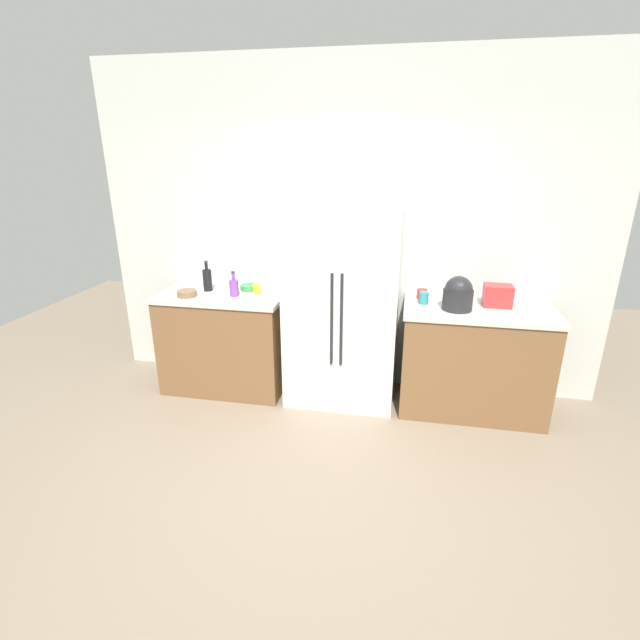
{
  "coord_description": "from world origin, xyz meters",
  "views": [
    {
      "loc": [
        0.57,
        -2.48,
        2.16
      ],
      "look_at": [
        0.01,
        0.41,
        1.09
      ],
      "focal_mm": 26.17,
      "sensor_mm": 36.0,
      "label": 1
    }
  ],
  "objects_px": {
    "bottle_a": "(234,287)",
    "bowl_a": "(201,284)",
    "refrigerator": "(343,307)",
    "cup_b": "(422,294)",
    "cup_a": "(424,298)",
    "cup_c": "(257,289)",
    "bottle_b": "(207,279)",
    "toaster": "(498,296)",
    "bowl_c": "(187,293)",
    "rice_cooker": "(458,294)",
    "bowl_b": "(250,287)"
  },
  "relations": [
    {
      "from": "bottle_b",
      "to": "bowl_a",
      "type": "distance_m",
      "value": 0.18
    },
    {
      "from": "cup_b",
      "to": "refrigerator",
      "type": "bearing_deg",
      "value": -165.84
    },
    {
      "from": "cup_a",
      "to": "cup_b",
      "type": "height_order",
      "value": "cup_a"
    },
    {
      "from": "bottle_a",
      "to": "cup_c",
      "type": "xyz_separation_m",
      "value": [
        0.17,
        0.11,
        -0.04
      ]
    },
    {
      "from": "bottle_b",
      "to": "cup_a",
      "type": "height_order",
      "value": "bottle_b"
    },
    {
      "from": "cup_a",
      "to": "bottle_a",
      "type": "bearing_deg",
      "value": -176.82
    },
    {
      "from": "bottle_a",
      "to": "cup_b",
      "type": "height_order",
      "value": "bottle_a"
    },
    {
      "from": "toaster",
      "to": "bottle_a",
      "type": "distance_m",
      "value": 2.27
    },
    {
      "from": "cup_a",
      "to": "cup_b",
      "type": "relative_size",
      "value": 1.13
    },
    {
      "from": "cup_c",
      "to": "rice_cooker",
      "type": "bearing_deg",
      "value": -4.08
    },
    {
      "from": "rice_cooker",
      "to": "bowl_a",
      "type": "bearing_deg",
      "value": 174.16
    },
    {
      "from": "toaster",
      "to": "bottle_a",
      "type": "xyz_separation_m",
      "value": [
        -2.26,
        -0.15,
        -0.01
      ]
    },
    {
      "from": "rice_cooker",
      "to": "bowl_b",
      "type": "bearing_deg",
      "value": 173.16
    },
    {
      "from": "cup_a",
      "to": "cup_c",
      "type": "xyz_separation_m",
      "value": [
        -1.49,
        0.02,
        -0.01
      ]
    },
    {
      "from": "toaster",
      "to": "cup_a",
      "type": "bearing_deg",
      "value": -174.86
    },
    {
      "from": "cup_b",
      "to": "bowl_a",
      "type": "xyz_separation_m",
      "value": [
        -2.07,
        -0.01,
        -0.01
      ]
    },
    {
      "from": "bowl_a",
      "to": "cup_c",
      "type": "bearing_deg",
      "value": -10.96
    },
    {
      "from": "bottle_b",
      "to": "cup_b",
      "type": "xyz_separation_m",
      "value": [
        1.95,
        0.12,
        -0.06
      ]
    },
    {
      "from": "toaster",
      "to": "bowl_b",
      "type": "relative_size",
      "value": 1.31
    },
    {
      "from": "bottle_a",
      "to": "bowl_b",
      "type": "relative_size",
      "value": 1.3
    },
    {
      "from": "bottle_b",
      "to": "bowl_a",
      "type": "bearing_deg",
      "value": 136.94
    },
    {
      "from": "rice_cooker",
      "to": "cup_a",
      "type": "relative_size",
      "value": 2.79
    },
    {
      "from": "bottle_b",
      "to": "bowl_b",
      "type": "bearing_deg",
      "value": 13.97
    },
    {
      "from": "bowl_a",
      "to": "bottle_b",
      "type": "bearing_deg",
      "value": -43.06
    },
    {
      "from": "bottle_a",
      "to": "bowl_a",
      "type": "xyz_separation_m",
      "value": [
        -0.42,
        0.23,
        -0.05
      ]
    },
    {
      "from": "rice_cooker",
      "to": "cup_c",
      "type": "distance_m",
      "value": 1.76
    },
    {
      "from": "cup_c",
      "to": "bowl_a",
      "type": "height_order",
      "value": "cup_c"
    },
    {
      "from": "cup_c",
      "to": "bowl_a",
      "type": "bearing_deg",
      "value": 169.04
    },
    {
      "from": "rice_cooker",
      "to": "bottle_a",
      "type": "xyz_separation_m",
      "value": [
        -1.93,
        0.01,
        -0.05
      ]
    },
    {
      "from": "cup_a",
      "to": "cup_c",
      "type": "bearing_deg",
      "value": 179.28
    },
    {
      "from": "bowl_b",
      "to": "toaster",
      "type": "bearing_deg",
      "value": -1.62
    },
    {
      "from": "bowl_c",
      "to": "toaster",
      "type": "bearing_deg",
      "value": 5.06
    },
    {
      "from": "bottle_a",
      "to": "cup_a",
      "type": "bearing_deg",
      "value": 3.18
    },
    {
      "from": "cup_b",
      "to": "rice_cooker",
      "type": "bearing_deg",
      "value": -42.16
    },
    {
      "from": "refrigerator",
      "to": "bowl_c",
      "type": "distance_m",
      "value": 1.39
    },
    {
      "from": "cup_b",
      "to": "bowl_a",
      "type": "relative_size",
      "value": 0.61
    },
    {
      "from": "refrigerator",
      "to": "toaster",
      "type": "relative_size",
      "value": 7.7
    },
    {
      "from": "refrigerator",
      "to": "cup_c",
      "type": "height_order",
      "value": "refrigerator"
    },
    {
      "from": "bottle_b",
      "to": "refrigerator",
      "type": "bearing_deg",
      "value": -2.23
    },
    {
      "from": "bottle_b",
      "to": "bowl_c",
      "type": "height_order",
      "value": "bottle_b"
    },
    {
      "from": "refrigerator",
      "to": "bowl_a",
      "type": "relative_size",
      "value": 12.02
    },
    {
      "from": "bowl_c",
      "to": "rice_cooker",
      "type": "bearing_deg",
      "value": 1.87
    },
    {
      "from": "rice_cooker",
      "to": "bottle_b",
      "type": "xyz_separation_m",
      "value": [
        -2.23,
        0.13,
        -0.02
      ]
    },
    {
      "from": "refrigerator",
      "to": "bowl_a",
      "type": "height_order",
      "value": "refrigerator"
    },
    {
      "from": "bottle_b",
      "to": "bowl_b",
      "type": "xyz_separation_m",
      "value": [
        0.37,
        0.09,
        -0.08
      ]
    },
    {
      "from": "toaster",
      "to": "bottle_b",
      "type": "bearing_deg",
      "value": -179.31
    },
    {
      "from": "bottle_b",
      "to": "bowl_b",
      "type": "relative_size",
      "value": 1.63
    },
    {
      "from": "rice_cooker",
      "to": "cup_c",
      "type": "relative_size",
      "value": 3.29
    },
    {
      "from": "toaster",
      "to": "bowl_c",
      "type": "height_order",
      "value": "toaster"
    },
    {
      "from": "bowl_b",
      "to": "bowl_c",
      "type": "relative_size",
      "value": 0.99
    }
  ]
}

